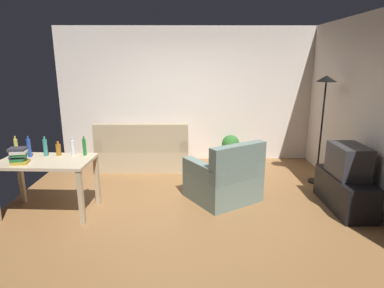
{
  "coord_description": "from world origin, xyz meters",
  "views": [
    {
      "loc": [
        0.05,
        -4.45,
        2.03
      ],
      "look_at": [
        0.1,
        0.5,
        0.75
      ],
      "focal_mm": 30.1,
      "sensor_mm": 36.0,
      "label": 1
    }
  ],
  "objects": [
    {
      "name": "book_stack",
      "position": [
        -2.11,
        -0.53,
        0.87
      ],
      "size": [
        0.24,
        0.21,
        0.21
      ],
      "color": "#B7932D",
      "rests_on": "desk"
    },
    {
      "name": "bottle_tall",
      "position": [
        -1.92,
        -0.17,
        0.88
      ],
      "size": [
        0.06,
        0.06,
        0.27
      ],
      "color": "teal",
      "rests_on": "desk"
    },
    {
      "name": "tv_stand",
      "position": [
        2.25,
        -0.25,
        0.24
      ],
      "size": [
        0.44,
        1.1,
        0.48
      ],
      "rotation": [
        0.0,
        0.0,
        1.57
      ],
      "color": "black",
      "rests_on": "ground_plane"
    },
    {
      "name": "torchiere_lamp",
      "position": [
        2.25,
        0.75,
        1.41
      ],
      "size": [
        0.32,
        0.32,
        1.81
      ],
      "color": "black",
      "rests_on": "ground_plane"
    },
    {
      "name": "bottle_green",
      "position": [
        -1.4,
        -0.15,
        0.88
      ],
      "size": [
        0.05,
        0.05,
        0.27
      ],
      "color": "#1E722D",
      "rests_on": "desk"
    },
    {
      "name": "bottle_blue",
      "position": [
        -2.12,
        -0.22,
        0.89
      ],
      "size": [
        0.05,
        0.05,
        0.29
      ],
      "color": "#2347A3",
      "rests_on": "desk"
    },
    {
      "name": "bottle_squat",
      "position": [
        -2.29,
        -0.22,
        0.89
      ],
      "size": [
        0.05,
        0.05,
        0.29
      ],
      "color": "#BCB24C",
      "rests_on": "desk"
    },
    {
      "name": "ground_plane",
      "position": [
        0.0,
        0.0,
        -0.01
      ],
      "size": [
        5.2,
        4.4,
        0.02
      ],
      "primitive_type": "cube",
      "color": "olive"
    },
    {
      "name": "wall_right",
      "position": [
        2.6,
        0.0,
        1.35
      ],
      "size": [
        0.1,
        4.4,
        2.7
      ],
      "primitive_type": "cube",
      "color": "beige",
      "rests_on": "ground_plane"
    },
    {
      "name": "bottle_clear",
      "position": [
        -1.56,
        -0.13,
        0.87
      ],
      "size": [
        0.05,
        0.05,
        0.25
      ],
      "color": "silver",
      "rests_on": "desk"
    },
    {
      "name": "desk",
      "position": [
        -1.85,
        -0.36,
        0.65
      ],
      "size": [
        1.23,
        0.76,
        0.76
      ],
      "rotation": [
        0.0,
        0.0,
        -0.05
      ],
      "color": "#C6B28E",
      "rests_on": "ground_plane"
    },
    {
      "name": "couch",
      "position": [
        -0.83,
        1.59,
        0.31
      ],
      "size": [
        1.73,
        0.84,
        0.92
      ],
      "rotation": [
        0.0,
        0.0,
        3.14
      ],
      "color": "tan",
      "rests_on": "ground_plane"
    },
    {
      "name": "armchair",
      "position": [
        0.59,
        0.04,
        0.32
      ],
      "size": [
        1.21,
        1.19,
        0.92
      ],
      "rotation": [
        0.0,
        0.0,
        3.7
      ],
      "color": "slate",
      "rests_on": "ground_plane"
    },
    {
      "name": "potted_plant",
      "position": [
        0.9,
        1.9,
        0.33
      ],
      "size": [
        0.36,
        0.36,
        0.57
      ],
      "color": "brown",
      "rests_on": "ground_plane"
    },
    {
      "name": "tv",
      "position": [
        2.25,
        -0.25,
        0.7
      ],
      "size": [
        0.41,
        0.6,
        0.44
      ],
      "rotation": [
        0.0,
        0.0,
        1.57
      ],
      "color": "#2D2D33",
      "rests_on": "tv_stand"
    },
    {
      "name": "bottle_amber",
      "position": [
        -1.76,
        -0.15,
        0.85
      ],
      "size": [
        0.07,
        0.07,
        0.2
      ],
      "color": "#9E6019",
      "rests_on": "desk"
    },
    {
      "name": "wall_rear",
      "position": [
        0.0,
        2.2,
        1.35
      ],
      "size": [
        5.2,
        0.1,
        2.7
      ],
      "primitive_type": "cube",
      "color": "silver",
      "rests_on": "ground_plane"
    }
  ]
}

